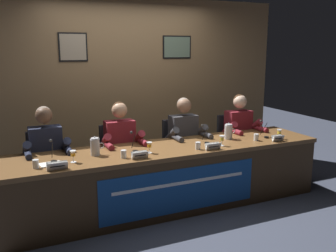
{
  "coord_description": "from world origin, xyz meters",
  "views": [
    {
      "loc": [
        -1.72,
        -3.83,
        1.88
      ],
      "look_at": [
        0.0,
        0.0,
        0.98
      ],
      "focal_mm": 39.6,
      "sensor_mm": 36.0,
      "label": 1
    }
  ],
  "objects_px": {
    "water_cup_center_left": "(124,154)",
    "juice_glass_far_left": "(73,154)",
    "panelist_center_left": "(122,144)",
    "panelist_center_right": "(186,137)",
    "nameplate_center_left": "(140,155)",
    "water_cup_far_right": "(256,138)",
    "microphone_far_left": "(53,154)",
    "microphone_center_right": "(205,137)",
    "nameplate_center_right": "(213,146)",
    "water_pitcher_right_side": "(228,132)",
    "nameplate_far_left": "(57,166)",
    "chair_far_left": "(47,170)",
    "microphone_center_left": "(134,145)",
    "water_cup_center_right": "(198,146)",
    "juice_glass_far_right": "(279,132)",
    "microphone_far_right": "(265,132)",
    "panelist_far_left": "(47,152)",
    "conference_table": "(172,167)",
    "chair_far_right": "(233,146)",
    "juice_glass_center_right": "(222,139)",
    "chair_center_right": "(179,153)",
    "chair_center_left": "(118,161)",
    "juice_glass_center_left": "(149,145)",
    "nameplate_far_right": "(278,138)",
    "panelist_far_right": "(241,131)",
    "document_stack_far_left": "(51,164)"
  },
  "relations": [
    {
      "from": "water_cup_center_left",
      "to": "juice_glass_far_left",
      "type": "bearing_deg",
      "value": 173.37
    },
    {
      "from": "panelist_center_left",
      "to": "panelist_center_right",
      "type": "bearing_deg",
      "value": 0.0
    },
    {
      "from": "nameplate_center_left",
      "to": "water_cup_far_right",
      "type": "height_order",
      "value": "water_cup_far_right"
    },
    {
      "from": "microphone_far_left",
      "to": "microphone_center_right",
      "type": "relative_size",
      "value": 1.0
    },
    {
      "from": "juice_glass_far_left",
      "to": "microphone_far_left",
      "type": "distance_m",
      "value": 0.22
    },
    {
      "from": "nameplate_center_right",
      "to": "water_pitcher_right_side",
      "type": "bearing_deg",
      "value": 39.09
    },
    {
      "from": "nameplate_far_left",
      "to": "panelist_center_left",
      "type": "xyz_separation_m",
      "value": [
        0.87,
        0.73,
        -0.06
      ]
    },
    {
      "from": "chair_far_left",
      "to": "microphone_center_left",
      "type": "height_order",
      "value": "microphone_center_left"
    },
    {
      "from": "microphone_center_right",
      "to": "water_cup_far_right",
      "type": "height_order",
      "value": "microphone_center_right"
    },
    {
      "from": "water_cup_center_right",
      "to": "juice_glass_far_right",
      "type": "height_order",
      "value": "juice_glass_far_right"
    },
    {
      "from": "nameplate_center_left",
      "to": "juice_glass_far_right",
      "type": "xyz_separation_m",
      "value": [
        1.91,
        0.08,
        0.05
      ]
    },
    {
      "from": "microphone_far_right",
      "to": "juice_glass_far_right",
      "type": "bearing_deg",
      "value": -52.14
    },
    {
      "from": "juice_glass_far_left",
      "to": "microphone_center_right",
      "type": "bearing_deg",
      "value": 4.53
    },
    {
      "from": "microphone_far_right",
      "to": "water_cup_far_right",
      "type": "bearing_deg",
      "value": -154.85
    },
    {
      "from": "microphone_far_left",
      "to": "chair_far_left",
      "type": "bearing_deg",
      "value": 91.1
    },
    {
      "from": "panelist_far_left",
      "to": "water_cup_far_right",
      "type": "relative_size",
      "value": 14.47
    },
    {
      "from": "microphone_far_left",
      "to": "microphone_center_left",
      "type": "distance_m",
      "value": 0.88
    },
    {
      "from": "microphone_far_left",
      "to": "conference_table",
      "type": "bearing_deg",
      "value": -3.36
    },
    {
      "from": "microphone_far_left",
      "to": "chair_far_right",
      "type": "height_order",
      "value": "microphone_far_left"
    },
    {
      "from": "water_cup_far_right",
      "to": "chair_far_right",
      "type": "bearing_deg",
      "value": 76.25
    },
    {
      "from": "microphone_far_left",
      "to": "microphone_far_right",
      "type": "bearing_deg",
      "value": -0.99
    },
    {
      "from": "conference_table",
      "to": "juice_glass_center_right",
      "type": "height_order",
      "value": "juice_glass_center_right"
    },
    {
      "from": "water_cup_center_left",
      "to": "panelist_center_right",
      "type": "distance_m",
      "value": 1.22
    },
    {
      "from": "juice_glass_far_left",
      "to": "chair_center_right",
      "type": "bearing_deg",
      "value": 25.74
    },
    {
      "from": "chair_far_left",
      "to": "juice_glass_center_right",
      "type": "distance_m",
      "value": 2.12
    },
    {
      "from": "microphone_far_right",
      "to": "panelist_far_left",
      "type": "bearing_deg",
      "value": 169.65
    },
    {
      "from": "juice_glass_far_left",
      "to": "chair_far_right",
      "type": "relative_size",
      "value": 0.14
    },
    {
      "from": "chair_center_left",
      "to": "panelist_center_left",
      "type": "height_order",
      "value": "panelist_center_left"
    },
    {
      "from": "nameplate_center_right",
      "to": "water_cup_center_right",
      "type": "height_order",
      "value": "water_cup_center_right"
    },
    {
      "from": "conference_table",
      "to": "microphone_far_right",
      "type": "distance_m",
      "value": 1.37
    },
    {
      "from": "microphone_center_left",
      "to": "chair_far_left",
      "type": "bearing_deg",
      "value": 145.28
    },
    {
      "from": "chair_far_right",
      "to": "water_pitcher_right_side",
      "type": "bearing_deg",
      "value": -129.21
    },
    {
      "from": "water_cup_center_right",
      "to": "juice_glass_far_right",
      "type": "relative_size",
      "value": 0.69
    },
    {
      "from": "panelist_center_right",
      "to": "water_cup_center_left",
      "type": "bearing_deg",
      "value": -149.67
    },
    {
      "from": "juice_glass_far_right",
      "to": "water_cup_far_right",
      "type": "xyz_separation_m",
      "value": [
        -0.32,
        0.05,
        -0.05
      ]
    },
    {
      "from": "conference_table",
      "to": "juice_glass_center_right",
      "type": "distance_m",
      "value": 0.68
    },
    {
      "from": "juice_glass_center_left",
      "to": "microphone_far_right",
      "type": "bearing_deg",
      "value": 2.4
    },
    {
      "from": "juice_glass_center_right",
      "to": "water_pitcher_right_side",
      "type": "relative_size",
      "value": 0.59
    },
    {
      "from": "panelist_far_left",
      "to": "chair_center_right",
      "type": "bearing_deg",
      "value": 6.46
    },
    {
      "from": "microphone_center_right",
      "to": "panelist_center_left",
      "type": "bearing_deg",
      "value": 155.27
    },
    {
      "from": "chair_center_left",
      "to": "water_cup_center_left",
      "type": "height_order",
      "value": "chair_center_left"
    },
    {
      "from": "panelist_center_left",
      "to": "nameplate_far_right",
      "type": "xyz_separation_m",
      "value": [
        1.79,
        -0.72,
        0.06
      ]
    },
    {
      "from": "chair_far_left",
      "to": "nameplate_center_left",
      "type": "height_order",
      "value": "chair_far_left"
    },
    {
      "from": "chair_center_left",
      "to": "panelist_far_right",
      "type": "bearing_deg",
      "value": -6.46
    },
    {
      "from": "panelist_center_right",
      "to": "panelist_far_left",
      "type": "bearing_deg",
      "value": 180.0
    },
    {
      "from": "juice_glass_far_right",
      "to": "water_cup_center_right",
      "type": "bearing_deg",
      "value": -179.57
    },
    {
      "from": "microphone_center_right",
      "to": "panelist_center_right",
      "type": "bearing_deg",
      "value": 96.37
    },
    {
      "from": "nameplate_far_left",
      "to": "water_cup_center_right",
      "type": "bearing_deg",
      "value": 3.3
    },
    {
      "from": "nameplate_center_right",
      "to": "water_pitcher_right_side",
      "type": "relative_size",
      "value": 0.89
    },
    {
      "from": "panelist_far_right",
      "to": "document_stack_far_left",
      "type": "bearing_deg",
      "value": -168.52
    }
  ]
}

